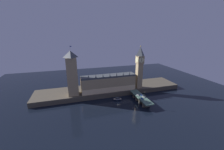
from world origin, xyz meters
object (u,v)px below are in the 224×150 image
object	(u,v)px
car_northbound_trail	(142,98)
boat_upstream	(118,99)
victoria_tower	(72,73)
car_northbound_lead	(138,95)
car_southbound_lead	(144,97)
clock_tower	(139,66)
street_lamp_near	(143,99)
pedestrian_mid_walk	(145,96)
pedestrian_near_rail	(142,100)
car_southbound_trail	(142,95)
street_lamp_mid	(145,93)

from	to	relation	value
car_northbound_trail	boat_upstream	bearing A→B (deg)	145.11
victoria_tower	car_northbound_lead	bearing A→B (deg)	-19.03
car_southbound_lead	clock_tower	bearing A→B (deg)	74.47
victoria_tower	car_northbound_trail	size ratio (longest dim) A/B	15.59
car_northbound_trail	street_lamp_near	distance (m)	9.43
victoria_tower	pedestrian_mid_walk	bearing A→B (deg)	-22.08
pedestrian_near_rail	victoria_tower	bearing A→B (deg)	151.25
car_northbound_trail	pedestrian_mid_walk	xyz separation A→B (m)	(7.21, 3.00, 0.24)
car_northbound_lead	pedestrian_near_rail	size ratio (longest dim) A/B	2.94
car_northbound_lead	street_lamp_near	bearing A→B (deg)	-98.22
car_southbound_trail	pedestrian_mid_walk	size ratio (longest dim) A/B	2.51
pedestrian_mid_walk	clock_tower	bearing A→B (deg)	78.42
car_southbound_lead	street_lamp_near	world-z (taller)	street_lamp_near
car_southbound_trail	street_lamp_mid	bearing A→B (deg)	-46.13
victoria_tower	car_southbound_lead	xyz separation A→B (m)	(87.55, -36.26, -28.96)
car_northbound_trail	street_lamp_near	world-z (taller)	street_lamp_near
car_northbound_trail	car_southbound_trail	size ratio (longest dim) A/B	0.96
street_lamp_near	street_lamp_mid	world-z (taller)	street_lamp_mid
car_southbound_lead	pedestrian_mid_walk	xyz separation A→B (m)	(2.40, -0.24, 0.23)
car_northbound_lead	car_northbound_trail	xyz separation A→B (m)	(0.00, -10.96, -0.04)
car_southbound_lead	car_northbound_lead	bearing A→B (deg)	121.89
street_lamp_mid	boat_upstream	bearing A→B (deg)	160.44
car_southbound_lead	pedestrian_mid_walk	size ratio (longest dim) A/B	2.68
street_lamp_near	boat_upstream	world-z (taller)	street_lamp_near
street_lamp_near	pedestrian_near_rail	bearing A→B (deg)	84.09
pedestrian_mid_walk	street_lamp_near	size ratio (longest dim) A/B	0.29
car_northbound_lead	pedestrian_near_rail	world-z (taller)	pedestrian_near_rail
car_northbound_lead	pedestrian_mid_walk	xyz separation A→B (m)	(7.21, -7.96, 0.20)
car_northbound_trail	street_lamp_mid	distance (m)	10.47
car_southbound_trail	street_lamp_near	bearing A→B (deg)	-113.34
car_southbound_lead	car_southbound_trail	xyz separation A→B (m)	(0.00, 5.97, -0.04)
clock_tower	victoria_tower	bearing A→B (deg)	178.46
victoria_tower	car_southbound_trail	distance (m)	97.07
street_lamp_near	clock_tower	bearing A→B (deg)	69.48
victoria_tower	boat_upstream	world-z (taller)	victoria_tower
victoria_tower	car_southbound_trail	bearing A→B (deg)	-19.09
car_northbound_lead	pedestrian_near_rail	bearing A→B (deg)	-98.80
car_northbound_trail	pedestrian_mid_walk	distance (m)	7.81
pedestrian_near_rail	clock_tower	bearing A→B (deg)	68.23
car_southbound_trail	street_lamp_mid	world-z (taller)	street_lamp_mid
victoria_tower	car_northbound_trail	xyz separation A→B (m)	(82.74, -39.49, -28.97)
car_northbound_lead	street_lamp_near	world-z (taller)	street_lamp_near
car_northbound_trail	pedestrian_mid_walk	bearing A→B (deg)	22.58
car_southbound_lead	street_lamp_mid	size ratio (longest dim) A/B	0.70
car_southbound_trail	clock_tower	bearing A→B (deg)	71.34
car_southbound_lead	pedestrian_near_rail	xyz separation A→B (m)	(-7.21, -7.81, 0.13)
car_northbound_trail	street_lamp_mid	size ratio (longest dim) A/B	0.63
car_southbound_lead	street_lamp_near	size ratio (longest dim) A/B	0.77
pedestrian_near_rail	car_southbound_lead	bearing A→B (deg)	47.27
car_southbound_trail	street_lamp_near	xyz separation A→B (m)	(-7.61, -17.64, 3.18)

